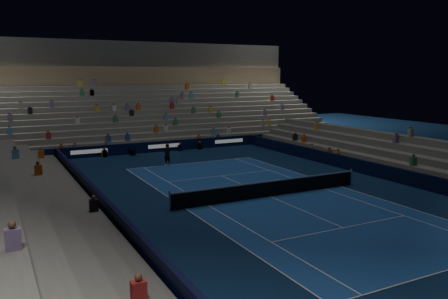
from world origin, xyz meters
TOP-DOWN VIEW (x-y plane):
  - ground at (0.00, 0.00)m, footprint 90.00×90.00m
  - court_surface at (0.00, 0.00)m, footprint 10.97×23.77m
  - sponsor_barrier_far at (0.00, 18.50)m, footprint 44.00×0.25m
  - sponsor_barrier_east at (9.70, 0.00)m, footprint 0.25×37.00m
  - sponsor_barrier_west at (-9.70, 0.00)m, footprint 0.25×37.00m
  - grandstand_main at (0.00, 27.90)m, footprint 44.00×15.20m
  - grandstand_east at (13.17, 0.00)m, footprint 5.00×37.00m
  - grandstand_west at (-13.17, 0.00)m, footprint 5.00×37.00m
  - tennis_net at (0.00, 0.00)m, footprint 12.90×0.10m
  - tennis_player at (-2.10, 11.94)m, footprint 0.74×0.59m
  - broadcast_camera at (-3.30, 17.72)m, footprint 0.49×0.89m

SIDE VIEW (x-z plane):
  - ground at x=0.00m, z-range 0.00..0.00m
  - court_surface at x=0.00m, z-range 0.00..0.01m
  - broadcast_camera at x=-3.30m, z-range 0.01..0.55m
  - sponsor_barrier_far at x=0.00m, z-range 0.00..1.00m
  - sponsor_barrier_east at x=9.70m, z-range 0.00..1.00m
  - sponsor_barrier_west at x=-9.70m, z-range 0.00..1.00m
  - tennis_net at x=0.00m, z-range -0.05..1.05m
  - tennis_player at x=-2.10m, z-range 0.00..1.76m
  - grandstand_east at x=13.17m, z-range -0.33..2.17m
  - grandstand_west at x=-13.17m, z-range -0.33..2.17m
  - grandstand_main at x=0.00m, z-range -2.22..8.98m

